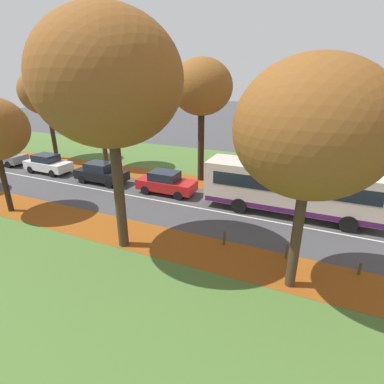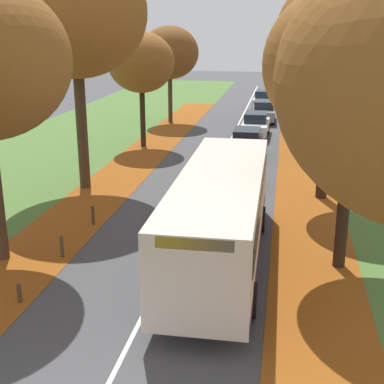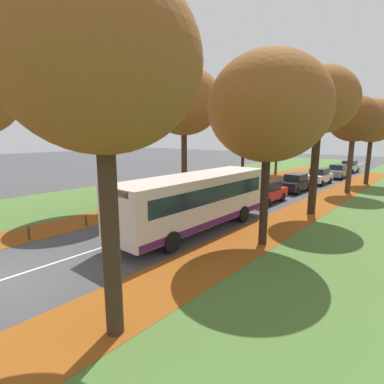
{
  "view_description": "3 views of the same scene",
  "coord_description": "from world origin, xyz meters",
  "px_view_note": "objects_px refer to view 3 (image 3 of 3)",
  "views": [
    {
      "loc": [
        -16.21,
        7.68,
        8.03
      ],
      "look_at": [
        -0.66,
        14.62,
        1.32
      ],
      "focal_mm": 28.0,
      "sensor_mm": 36.0,
      "label": 1
    },
    {
      "loc": [
        3.42,
        -6.68,
        7.38
      ],
      "look_at": [
        0.25,
        11.57,
        1.51
      ],
      "focal_mm": 50.0,
      "sensor_mm": 36.0,
      "label": 2
    },
    {
      "loc": [
        11.53,
        -3.03,
        5.06
      ],
      "look_at": [
        0.53,
        9.92,
        1.82
      ],
      "focal_mm": 28.0,
      "sensor_mm": 36.0,
      "label": 3
    }
  ],
  "objects_px": {
    "car_black_following": "(295,183)",
    "car_grey_fourth_in_line": "(337,171)",
    "bus": "(196,199)",
    "tree_right_near": "(269,107)",
    "tree_left_mid": "(184,101)",
    "tree_left_far": "(243,135)",
    "car_white_third_in_line": "(319,176)",
    "bollard_third": "(29,233)",
    "tree_right_far": "(354,119)",
    "tree_left_distant": "(278,133)",
    "bollard_sixth": "(163,202)",
    "car_silver_trailing": "(349,167)",
    "car_red_lead": "(266,192)",
    "tree_right_mid": "(320,101)",
    "bollard_fifth": "(129,210)",
    "tree_right_nearest": "(101,65)",
    "tree_left_near": "(102,115)",
    "tree_right_distant": "(373,121)",
    "bollard_fourth": "(86,221)"
  },
  "relations": [
    {
      "from": "tree_right_distant",
      "to": "car_black_following",
      "type": "distance_m",
      "value": 11.48
    },
    {
      "from": "tree_right_distant",
      "to": "car_red_lead",
      "type": "xyz_separation_m",
      "value": [
        -3.96,
        -14.92,
        -5.66
      ]
    },
    {
      "from": "tree_right_distant",
      "to": "bollard_sixth",
      "type": "distance_m",
      "value": 23.59
    },
    {
      "from": "tree_right_distant",
      "to": "bollard_fourth",
      "type": "distance_m",
      "value": 29.12
    },
    {
      "from": "tree_left_near",
      "to": "car_grey_fourth_in_line",
      "type": "xyz_separation_m",
      "value": [
        7.25,
        27.08,
        -5.51
      ]
    },
    {
      "from": "bollard_sixth",
      "to": "car_silver_trailing",
      "type": "relative_size",
      "value": 0.17
    },
    {
      "from": "tree_right_distant",
      "to": "car_red_lead",
      "type": "height_order",
      "value": "tree_right_distant"
    },
    {
      "from": "tree_left_near",
      "to": "bollard_sixth",
      "type": "xyz_separation_m",
      "value": [
        1.85,
        3.44,
        -5.95
      ]
    },
    {
      "from": "tree_left_mid",
      "to": "car_silver_trailing",
      "type": "bearing_deg",
      "value": 74.44
    },
    {
      "from": "car_black_following",
      "to": "car_white_third_in_line",
      "type": "relative_size",
      "value": 1.0
    },
    {
      "from": "tree_right_nearest",
      "to": "car_grey_fourth_in_line",
      "type": "relative_size",
      "value": 2.04
    },
    {
      "from": "tree_left_mid",
      "to": "tree_left_far",
      "type": "distance_m",
      "value": 9.35
    },
    {
      "from": "bollard_fifth",
      "to": "bollard_sixth",
      "type": "relative_size",
      "value": 0.99
    },
    {
      "from": "car_grey_fourth_in_line",
      "to": "bollard_fifth",
      "type": "bearing_deg",
      "value": -101.4
    },
    {
      "from": "bollard_third",
      "to": "bus",
      "type": "bearing_deg",
      "value": 51.81
    },
    {
      "from": "bus",
      "to": "tree_right_near",
      "type": "bearing_deg",
      "value": 5.36
    },
    {
      "from": "tree_right_nearest",
      "to": "bollard_third",
      "type": "height_order",
      "value": "tree_right_nearest"
    },
    {
      "from": "tree_right_near",
      "to": "bollard_fourth",
      "type": "xyz_separation_m",
      "value": [
        -8.89,
        -3.91,
        -5.96
      ]
    },
    {
      "from": "bollard_sixth",
      "to": "car_red_lead",
      "type": "height_order",
      "value": "car_red_lead"
    },
    {
      "from": "tree_left_distant",
      "to": "tree_right_near",
      "type": "relative_size",
      "value": 0.83
    },
    {
      "from": "tree_right_near",
      "to": "bollard_sixth",
      "type": "distance_m",
      "value": 10.92
    },
    {
      "from": "tree_right_nearest",
      "to": "car_silver_trailing",
      "type": "distance_m",
      "value": 41.51
    },
    {
      "from": "bollard_fourth",
      "to": "car_silver_trailing",
      "type": "relative_size",
      "value": 0.13
    },
    {
      "from": "car_red_lead",
      "to": "car_silver_trailing",
      "type": "relative_size",
      "value": 0.99
    },
    {
      "from": "bollard_third",
      "to": "car_black_following",
      "type": "xyz_separation_m",
      "value": [
        4.95,
        20.92,
        0.47
      ]
    },
    {
      "from": "tree_right_near",
      "to": "car_silver_trailing",
      "type": "bearing_deg",
      "value": 96.72
    },
    {
      "from": "tree_right_far",
      "to": "bollard_fifth",
      "type": "xyz_separation_m",
      "value": [
        -8.69,
        -17.45,
        -6.0
      ]
    },
    {
      "from": "tree_right_distant",
      "to": "car_red_lead",
      "type": "distance_m",
      "value": 16.44
    },
    {
      "from": "tree_right_mid",
      "to": "tree_right_distant",
      "type": "bearing_deg",
      "value": 89.36
    },
    {
      "from": "tree_left_mid",
      "to": "tree_right_nearest",
      "type": "distance_m",
      "value": 18.85
    },
    {
      "from": "tree_left_near",
      "to": "bus",
      "type": "distance_m",
      "value": 8.47
    },
    {
      "from": "tree_right_far",
      "to": "bollard_third",
      "type": "distance_m",
      "value": 25.79
    },
    {
      "from": "car_grey_fourth_in_line",
      "to": "tree_right_far",
      "type": "bearing_deg",
      "value": -70.26
    },
    {
      "from": "car_grey_fourth_in_line",
      "to": "car_silver_trailing",
      "type": "relative_size",
      "value": 0.99
    },
    {
      "from": "bollard_third",
      "to": "tree_right_distant",
      "type": "bearing_deg",
      "value": 73.39
    },
    {
      "from": "tree_left_mid",
      "to": "tree_right_near",
      "type": "bearing_deg",
      "value": -31.63
    },
    {
      "from": "tree_right_far",
      "to": "car_black_following",
      "type": "height_order",
      "value": "tree_right_far"
    },
    {
      "from": "car_white_third_in_line",
      "to": "bollard_third",
      "type": "bearing_deg",
      "value": -100.79
    },
    {
      "from": "tree_right_nearest",
      "to": "car_white_third_in_line",
      "type": "relative_size",
      "value": 2.05
    },
    {
      "from": "car_black_following",
      "to": "car_grey_fourth_in_line",
      "type": "height_order",
      "value": "same"
    },
    {
      "from": "tree_right_mid",
      "to": "tree_right_far",
      "type": "height_order",
      "value": "tree_right_mid"
    },
    {
      "from": "tree_right_distant",
      "to": "car_silver_trailing",
      "type": "xyz_separation_m",
      "value": [
        -3.85,
        9.41,
        -5.66
      ]
    },
    {
      "from": "tree_left_mid",
      "to": "tree_right_mid",
      "type": "distance_m",
      "value": 10.87
    },
    {
      "from": "tree_left_far",
      "to": "tree_left_mid",
      "type": "bearing_deg",
      "value": -92.88
    },
    {
      "from": "tree_left_near",
      "to": "tree_left_far",
      "type": "bearing_deg",
      "value": 89.17
    },
    {
      "from": "tree_left_far",
      "to": "tree_right_nearest",
      "type": "relative_size",
      "value": 0.8
    },
    {
      "from": "tree_left_near",
      "to": "car_silver_trailing",
      "type": "distance_m",
      "value": 34.95
    },
    {
      "from": "car_red_lead",
      "to": "car_grey_fourth_in_line",
      "type": "bearing_deg",
      "value": 88.72
    },
    {
      "from": "bollard_third",
      "to": "bollard_fourth",
      "type": "distance_m",
      "value": 3.04
    },
    {
      "from": "car_red_lead",
      "to": "tree_left_near",
      "type": "bearing_deg",
      "value": -125.92
    }
  ]
}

